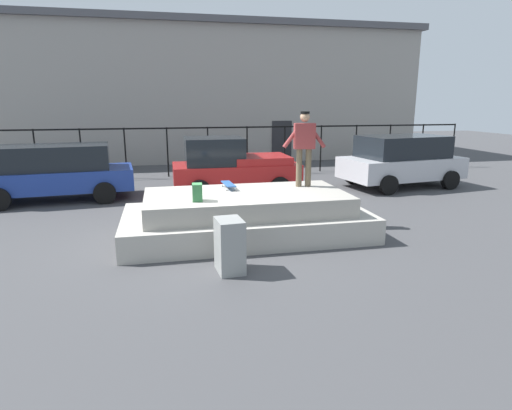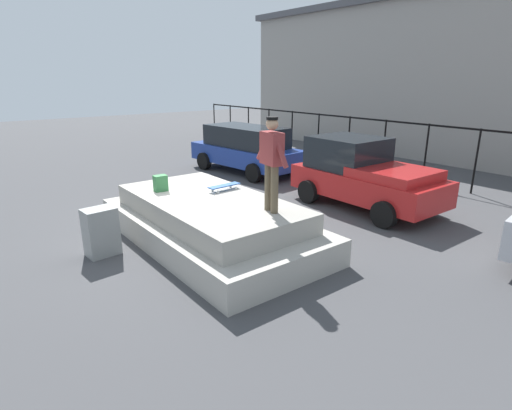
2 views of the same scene
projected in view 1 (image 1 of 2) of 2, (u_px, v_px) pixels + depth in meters
The scene contains 11 objects.
ground_plane at pixel (213, 237), 9.53m from camera, with size 60.00×60.00×0.00m, color #424244.
concrete_ledge at pixel (246, 216), 9.59m from camera, with size 5.36×2.73×0.96m.
skateboarder at pixel (304, 143), 9.96m from camera, with size 1.02×0.31×1.74m.
skateboard at pixel (228, 184), 9.94m from camera, with size 0.27×0.78×0.12m.
backpack at pixel (197, 192), 8.67m from camera, with size 0.28×0.20×0.35m, color #33723F.
car_blue_hatchback_near at pixel (55, 171), 12.83m from camera, with size 4.60×2.33×1.67m.
car_red_pickup_mid at pixel (231, 166), 13.88m from camera, with size 4.04×2.08×1.82m.
car_silver_hatchback_far at pixel (402, 160), 14.95m from camera, with size 4.35×2.68×1.78m.
utility_box at pixel (230, 246), 7.48m from camera, with size 0.44×0.60×0.95m, color gray.
fence_row at pixel (188, 144), 17.00m from camera, with size 24.06×0.06×1.95m.
warehouse_building at pixel (178, 93), 23.86m from camera, with size 24.57×9.18×6.70m.
Camera 1 is at (-1.03, -9.09, 2.93)m, focal length 30.11 mm.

